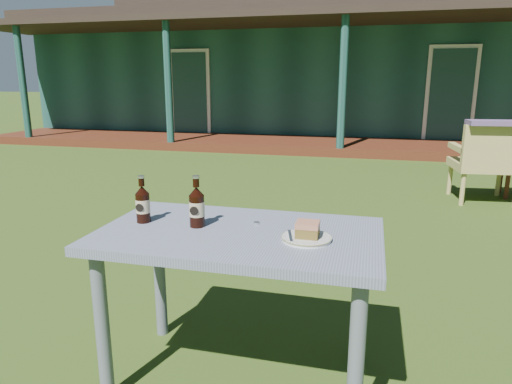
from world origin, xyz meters
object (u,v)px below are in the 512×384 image
(cafe_table, at_px, (239,253))
(cola_bottle_near, at_px, (197,206))
(cake_slice, at_px, (307,229))
(plate, at_px, (306,238))
(armchair_left, at_px, (487,159))
(cola_bottle_far, at_px, (143,204))

(cafe_table, xyz_separation_m, cola_bottle_near, (-0.20, 0.02, 0.19))
(cake_slice, bearing_deg, plate, -130.44)
(cafe_table, relative_size, armchair_left, 1.36)
(cafe_table, height_order, armchair_left, armchair_left)
(plate, relative_size, cake_slice, 2.22)
(armchair_left, bearing_deg, cola_bottle_near, -118.49)
(cola_bottle_near, height_order, cola_bottle_far, cola_bottle_near)
(cafe_table, height_order, cola_bottle_far, cola_bottle_far)
(cola_bottle_near, distance_m, cola_bottle_far, 0.26)
(cola_bottle_near, height_order, armchair_left, cola_bottle_near)
(cafe_table, xyz_separation_m, armchair_left, (1.78, 3.67, -0.12))
(cafe_table, xyz_separation_m, cola_bottle_far, (-0.45, 0.02, 0.19))
(cola_bottle_far, bearing_deg, cake_slice, -4.14)
(cafe_table, distance_m, cake_slice, 0.33)
(cola_bottle_far, bearing_deg, cola_bottle_near, -0.05)
(cola_bottle_near, bearing_deg, cafe_table, -5.09)
(cake_slice, bearing_deg, cola_bottle_near, 173.72)
(cake_slice, xyz_separation_m, armchair_left, (1.49, 3.70, -0.27))
(plate, bearing_deg, cafe_table, 172.30)
(cafe_table, height_order, cola_bottle_near, cola_bottle_near)
(cafe_table, distance_m, armchair_left, 4.08)
(cafe_table, height_order, plate, plate)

